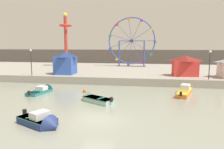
{
  "coord_description": "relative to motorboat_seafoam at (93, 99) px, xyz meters",
  "views": [
    {
      "loc": [
        3.77,
        -15.68,
        5.71
      ],
      "look_at": [
        -0.23,
        8.54,
        2.35
      ],
      "focal_mm": 34.56,
      "sensor_mm": 36.0,
      "label": 1
    }
  ],
  "objects": [
    {
      "name": "carnival_booth_red_striped",
      "position": [
        10.96,
        12.7,
        2.43
      ],
      "size": [
        4.01,
        2.93,
        3.04
      ],
      "rotation": [
        0.0,
        0.0,
        0.05
      ],
      "color": "red",
      "rests_on": "quay_promenade"
    },
    {
      "name": "quay_promenade",
      "position": [
        1.6,
        20.95,
        0.29
      ],
      "size": [
        110.0,
        24.2,
        1.11
      ],
      "primitive_type": "cube",
      "color": "gray",
      "rests_on": "ground_plane"
    },
    {
      "name": "motorboat_navy_blue",
      "position": [
        -1.87,
        -7.2,
        0.07
      ],
      "size": [
        3.91,
        2.94,
        1.49
      ],
      "rotation": [
        0.0,
        0.0,
        5.83
      ],
      "color": "navy",
      "rests_on": "ground_plane"
    },
    {
      "name": "carnival_booth_blue_tent",
      "position": [
        -7.58,
        11.81,
        2.68
      ],
      "size": [
        3.29,
        3.37,
        3.53
      ],
      "rotation": [
        0.0,
        0.0,
        0.02
      ],
      "color": "#3356B7",
      "rests_on": "quay_promenade"
    },
    {
      "name": "motorboat_seafoam",
      "position": [
        0.0,
        0.0,
        0.0
      ],
      "size": [
        4.16,
        3.22,
        1.24
      ],
      "rotation": [
        0.0,
        0.0,
        2.59
      ],
      "color": "#93BCAD",
      "rests_on": "ground_plane"
    },
    {
      "name": "distant_town_skyline",
      "position": [
        1.6,
        41.88,
        1.93
      ],
      "size": [
        140.0,
        3.0,
        4.4
      ],
      "primitive_type": "cube",
      "color": "#564C47",
      "rests_on": "ground_plane"
    },
    {
      "name": "ferris_wheel_blue_frame",
      "position": [
        1.91,
        26.13,
        6.14
      ],
      "size": [
        10.23,
        1.2,
        10.55
      ],
      "color": "#334CA8",
      "rests_on": "quay_promenade"
    },
    {
      "name": "promenade_lamp_far",
      "position": [
        -12.08,
        9.4,
        3.42
      ],
      "size": [
        0.32,
        0.32,
        3.96
      ],
      "color": "#2D2D33",
      "rests_on": "quay_promenade"
    },
    {
      "name": "motorboat_orange_hull",
      "position": [
        9.99,
        5.61,
        0.07
      ],
      "size": [
        2.95,
        6.15,
        1.43
      ],
      "rotation": [
        0.0,
        0.0,
        1.26
      ],
      "color": "orange",
      "rests_on": "ground_plane"
    },
    {
      "name": "promenade_lamp_near",
      "position": [
        13.59,
        9.65,
        3.39
      ],
      "size": [
        0.32,
        0.32,
        3.9
      ],
      "color": "#2D2D33",
      "rests_on": "quay_promenade"
    },
    {
      "name": "motorboat_teal_painted",
      "position": [
        -7.04,
        3.27,
        -0.02
      ],
      "size": [
        2.15,
        4.49,
        1.34
      ],
      "rotation": [
        0.0,
        0.0,
        1.38
      ],
      "color": "teal",
      "rests_on": "ground_plane"
    },
    {
      "name": "mooring_buoy_orange",
      "position": [
        -2.13,
        4.01,
        -0.05
      ],
      "size": [
        0.44,
        0.44,
        0.44
      ],
      "primitive_type": "sphere",
      "color": "orange",
      "rests_on": "ground_plane"
    },
    {
      "name": "ground_plane",
      "position": [
        1.6,
        -5.16,
        -0.27
      ],
      "size": [
        240.0,
        240.0,
        0.0
      ],
      "primitive_type": "plane",
      "color": "gray"
    },
    {
      "name": "drop_tower_red_tower",
      "position": [
        -12.26,
        24.24,
        6.65
      ],
      "size": [
        2.8,
        2.8,
        11.48
      ],
      "color": "#BC332D",
      "rests_on": "quay_promenade"
    }
  ]
}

